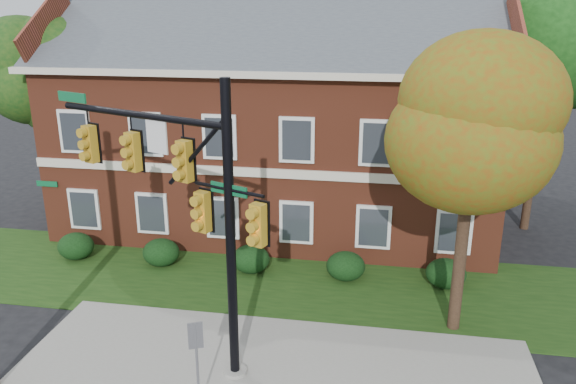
% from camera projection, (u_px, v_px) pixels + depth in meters
% --- Properties ---
extents(sidewalk, '(14.00, 5.00, 0.08)m').
position_uv_depth(sidewalk, '(275.00, 369.00, 15.22)').
color(sidewalk, gray).
rests_on(sidewalk, ground).
extents(grass_strip, '(30.00, 6.00, 0.04)m').
position_uv_depth(grass_strip, '(302.00, 284.00, 19.90)').
color(grass_strip, '#193811').
rests_on(grass_strip, ground).
extents(apartment_building, '(18.80, 8.80, 9.74)m').
position_uv_depth(apartment_building, '(277.00, 114.00, 24.24)').
color(apartment_building, brown).
rests_on(apartment_building, ground).
extents(hedge_far_left, '(1.40, 1.26, 1.05)m').
position_uv_depth(hedge_far_left, '(76.00, 246.00, 21.85)').
color(hedge_far_left, black).
rests_on(hedge_far_left, ground).
extents(hedge_left, '(1.40, 1.26, 1.05)m').
position_uv_depth(hedge_left, '(161.00, 252.00, 21.28)').
color(hedge_left, black).
rests_on(hedge_left, ground).
extents(hedge_center, '(1.40, 1.26, 1.05)m').
position_uv_depth(hedge_center, '(251.00, 259.00, 20.72)').
color(hedge_center, black).
rests_on(hedge_center, ground).
extents(hedge_right, '(1.40, 1.26, 1.05)m').
position_uv_depth(hedge_right, '(346.00, 266.00, 20.16)').
color(hedge_right, black).
rests_on(hedge_right, ground).
extents(hedge_far_right, '(1.40, 1.26, 1.05)m').
position_uv_depth(hedge_far_right, '(446.00, 273.00, 19.60)').
color(hedge_far_right, black).
rests_on(hedge_far_right, ground).
extents(tree_near_right, '(4.50, 4.25, 8.58)m').
position_uv_depth(tree_near_right, '(485.00, 114.00, 14.99)').
color(tree_near_right, black).
rests_on(tree_near_right, ground).
extents(tree_left_rear, '(5.40, 5.10, 8.88)m').
position_uv_depth(tree_left_rear, '(51.00, 73.00, 24.23)').
color(tree_left_rear, black).
rests_on(tree_left_rear, ground).
extents(tree_right_rear, '(6.30, 5.95, 10.62)m').
position_uv_depth(tree_right_rear, '(560.00, 40.00, 22.25)').
color(tree_right_rear, black).
rests_on(tree_right_rear, ground).
extents(tree_far_rear, '(6.84, 6.46, 11.52)m').
position_uv_depth(tree_far_rear, '(328.00, 18.00, 30.16)').
color(tree_far_rear, black).
rests_on(tree_far_rear, ground).
extents(traffic_signal, '(6.61, 2.85, 7.88)m').
position_uv_depth(traffic_signal, '(185.00, 193.00, 14.21)').
color(traffic_signal, gray).
rests_on(traffic_signal, ground).
extents(sign_post, '(0.34, 0.18, 2.44)m').
position_uv_depth(sign_post, '(196.00, 352.00, 13.20)').
color(sign_post, slate).
rests_on(sign_post, ground).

